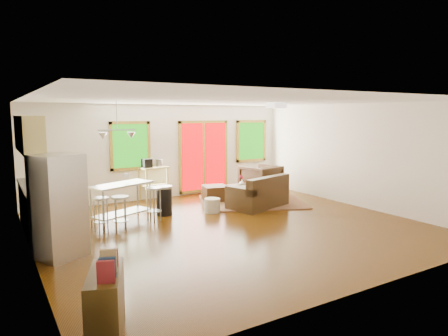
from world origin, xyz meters
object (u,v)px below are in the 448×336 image
loveseat (259,195)px  island (122,196)px  coffee_table (248,187)px  armchair (260,179)px  refrigerator (59,206)px  ottoman (215,193)px  rug (251,202)px  kitchen_cart (153,172)px

loveseat → island: size_ratio=1.16×
coffee_table → island: 3.75m
armchair → refrigerator: (-5.79, -2.40, 0.36)m
loveseat → armchair: 1.54m
armchair → ottoman: size_ratio=1.57×
rug → armchair: size_ratio=2.73×
rug → loveseat: (-0.18, -0.60, 0.31)m
loveseat → armchair: size_ratio=1.74×
refrigerator → island: size_ratio=1.15×
ottoman → loveseat: bearing=-65.7°
loveseat → kitchen_cart: (-1.96, 2.23, 0.46)m
armchair → coffee_table: bearing=11.9°
coffee_table → armchair: size_ratio=1.07×
island → kitchen_cart: (1.44, 1.93, 0.19)m
coffee_table → kitchen_cart: kitchen_cart is taller
island → kitchen_cart: 2.42m
loveseat → coffee_table: size_ratio=1.63×
armchair → refrigerator: 6.28m
rug → armchair: bearing=39.5°
coffee_table → refrigerator: (-5.15, -2.11, 0.49)m
loveseat → island: (-3.40, 0.30, 0.27)m
refrigerator → kitchen_cart: size_ratio=1.48×
ottoman → refrigerator: (-4.30, -2.42, 0.64)m
rug → coffee_table: bearing=71.7°
rug → ottoman: 1.00m
rug → refrigerator: bearing=-160.6°
loveseat → ottoman: (-0.56, 1.24, -0.11)m
rug → kitchen_cart: bearing=142.7°
loveseat → coffee_table: bearing=56.3°
rug → coffee_table: (0.11, 0.33, 0.34)m
loveseat → refrigerator: refrigerator is taller
rug → refrigerator: refrigerator is taller
coffee_table → refrigerator: size_ratio=0.62×
loveseat → ottoman: 1.37m
island → rug: bearing=4.9°
coffee_table → island: (-3.69, -0.64, 0.24)m
rug → loveseat: loveseat is taller
island → kitchen_cart: bearing=53.3°
kitchen_cart → island: bearing=-126.7°
island → refrigerator: bearing=-134.7°
loveseat → refrigerator: 5.03m
ottoman → kitchen_cart: 1.81m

